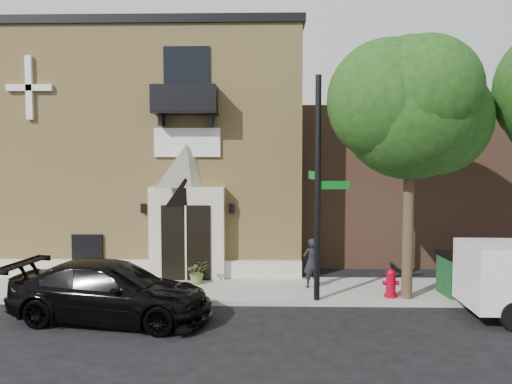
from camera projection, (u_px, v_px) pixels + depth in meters
ground at (206, 306)px, 14.73m from camera, size 120.00×120.00×0.00m
sidewalk at (243, 290)px, 16.20m from camera, size 42.00×3.00×0.15m
church at (161, 152)px, 22.41m from camera, size 12.20×11.01×9.30m
neighbour_building at (487, 183)px, 23.19m from camera, size 18.00×8.00×6.40m
street_tree_left at (412, 106)px, 14.52m from camera, size 4.97×4.38×7.77m
black_sedan at (111, 291)px, 13.38m from camera, size 5.73×3.03×1.58m
street_sign at (318, 188)px, 14.63m from camera, size 1.14×1.04×6.62m
fire_hydrant at (391, 283)px, 15.11m from camera, size 0.49×0.39×0.86m
dumpster at (474, 273)px, 15.35m from camera, size 2.07×1.27×1.30m
planter at (197, 272)px, 16.71m from camera, size 0.88×0.82×0.80m
pedestrian_near at (311, 263)px, 16.23m from camera, size 0.69×0.58×1.60m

